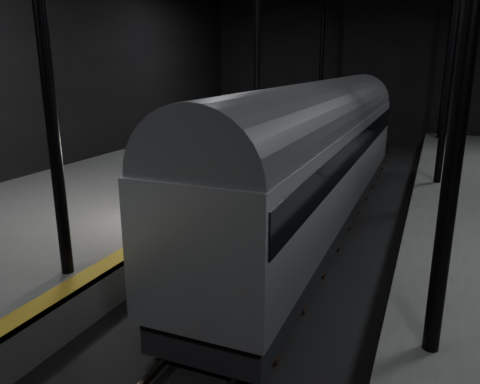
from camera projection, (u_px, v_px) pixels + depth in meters
The scene contains 6 objects.
ground at pixel (282, 270), 12.94m from camera, with size 44.00×44.00×0.00m, color black.
platform_left at pixel (68, 219), 15.59m from camera, with size 9.00×43.80×1.00m, color #555553.
tactile_strip at pixel (178, 221), 13.88m from camera, with size 0.50×43.80×0.01m, color #99681B.
track at pixel (282, 268), 12.93m from camera, with size 2.40×43.00×0.24m.
train at pixel (319, 150), 15.68m from camera, with size 2.73×18.19×4.86m.
woman at pixel (195, 172), 16.44m from camera, with size 0.59×0.39×1.63m, color tan.
Camera 1 is at (3.49, -11.42, 5.56)m, focal length 35.00 mm.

